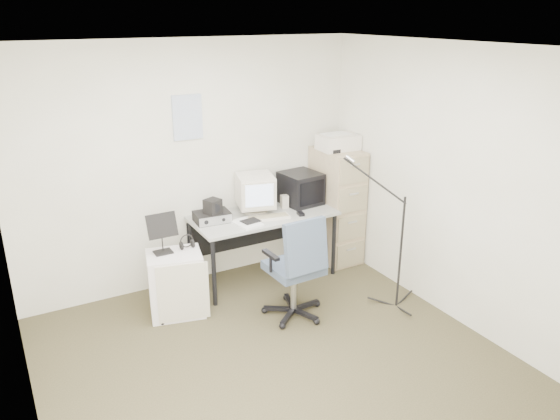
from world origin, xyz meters
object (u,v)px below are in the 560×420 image
filing_cabinet (336,206)px  office_chair (294,266)px  desk (264,246)px  side_cart (176,284)px

filing_cabinet → office_chair: size_ratio=1.26×
desk → side_cart: desk is taller
desk → office_chair: (-0.12, -0.83, 0.15)m
desk → office_chair: office_chair is taller
desk → filing_cabinet: bearing=1.8°
side_cart → desk: bearing=26.7°
desk → side_cart: (-1.07, -0.26, -0.06)m
filing_cabinet → desk: bearing=-178.2°
filing_cabinet → office_chair: filing_cabinet is taller
filing_cabinet → desk: (-0.95, -0.03, -0.29)m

